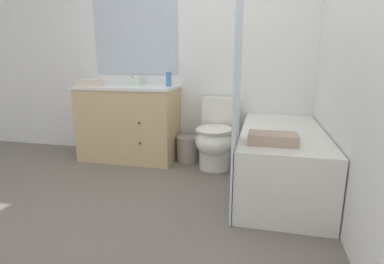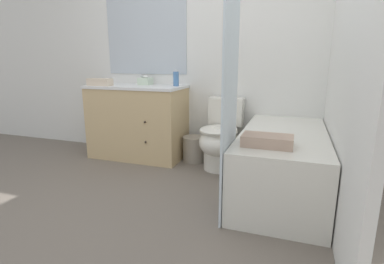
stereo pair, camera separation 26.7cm
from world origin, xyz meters
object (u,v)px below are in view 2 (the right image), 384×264
at_px(tissue_box, 145,81).
at_px(hand_towel_folded, 100,82).
at_px(vanity_cabinet, 138,121).
at_px(wastebasket, 194,149).
at_px(toilet, 220,139).
at_px(bath_towel_folded, 267,141).
at_px(bathtub, 282,162).
at_px(sink_faucet, 144,81).
at_px(soap_dispenser, 176,78).

distance_m(tissue_box, hand_towel_folded, 0.52).
distance_m(vanity_cabinet, wastebasket, 0.75).
bearing_deg(wastebasket, vanity_cabinet, -176.14).
bearing_deg(toilet, wastebasket, 157.53).
distance_m(vanity_cabinet, bath_towel_folded, 1.86).
distance_m(toilet, bathtub, 0.76).
bearing_deg(hand_towel_folded, sink_faucet, 43.02).
bearing_deg(vanity_cabinet, wastebasket, 3.86).
bearing_deg(hand_towel_folded, toilet, 2.72).
height_order(bathtub, hand_towel_folded, hand_towel_folded).
distance_m(vanity_cabinet, soap_dispenser, 0.69).
distance_m(vanity_cabinet, tissue_box, 0.48).
xyz_separation_m(sink_faucet, tissue_box, (0.05, -0.06, 0.01)).
height_order(sink_faucet, hand_towel_folded, sink_faucet).
bearing_deg(vanity_cabinet, hand_towel_folded, -156.97).
bearing_deg(bath_towel_folded, hand_towel_folded, 157.82).
xyz_separation_m(tissue_box, soap_dispenser, (0.41, -0.05, 0.04)).
xyz_separation_m(bathtub, bath_towel_folded, (-0.10, -0.48, 0.31)).
relative_size(bathtub, bath_towel_folded, 4.29).
xyz_separation_m(vanity_cabinet, bathtub, (1.68, -0.48, -0.16)).
height_order(vanity_cabinet, hand_towel_folded, hand_towel_folded).
distance_m(toilet, soap_dispenser, 0.85).
bearing_deg(wastebasket, bath_towel_folded, -48.39).
height_order(tissue_box, soap_dispenser, soap_dispenser).
bearing_deg(wastebasket, tissue_box, 172.72).
xyz_separation_m(vanity_cabinet, bath_towel_folded, (1.58, -0.96, 0.15)).
bearing_deg(bath_towel_folded, tissue_box, 144.62).
relative_size(sink_faucet, tissue_box, 0.95).
bearing_deg(wastebasket, soap_dispenser, 172.75).
bearing_deg(sink_faucet, soap_dispenser, -14.26).
height_order(vanity_cabinet, wastebasket, vanity_cabinet).
xyz_separation_m(toilet, hand_towel_folded, (-1.41, -0.07, 0.56)).
distance_m(bathtub, soap_dispenser, 1.49).
height_order(sink_faucet, bathtub, sink_faucet).
relative_size(vanity_cabinet, wastebasket, 3.85).
distance_m(sink_faucet, wastebasket, 1.02).
distance_m(wastebasket, bath_towel_folded, 1.42).
height_order(bathtub, bath_towel_folded, bath_towel_folded).
bearing_deg(bathtub, bath_towel_folded, -101.42).
distance_m(tissue_box, soap_dispenser, 0.42).
relative_size(vanity_cabinet, soap_dispenser, 5.89).
xyz_separation_m(wastebasket, hand_towel_folded, (-1.07, -0.21, 0.75)).
distance_m(bathtub, tissue_box, 1.85).
xyz_separation_m(sink_faucet, toilet, (1.03, -0.29, -0.56)).
bearing_deg(sink_faucet, bathtub, -21.89).
bearing_deg(bath_towel_folded, toilet, 122.63).
height_order(wastebasket, tissue_box, tissue_box).
bearing_deg(soap_dispenser, toilet, -16.69).
distance_m(vanity_cabinet, sink_faucet, 0.49).
height_order(sink_faucet, bath_towel_folded, sink_faucet).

